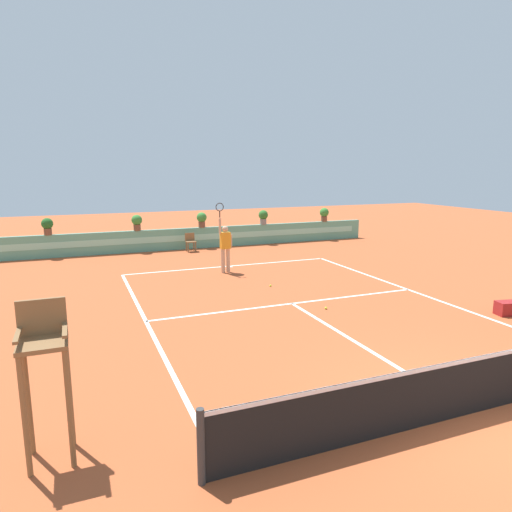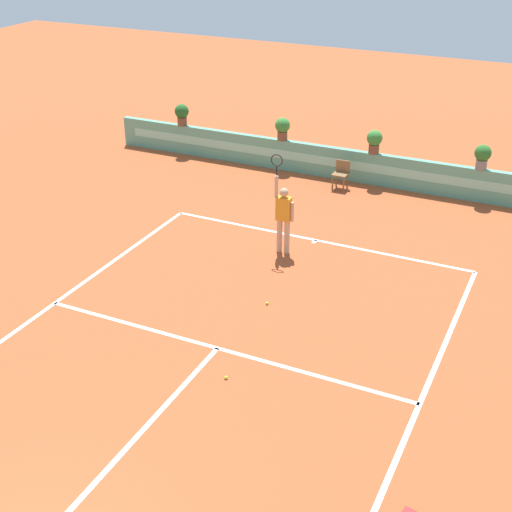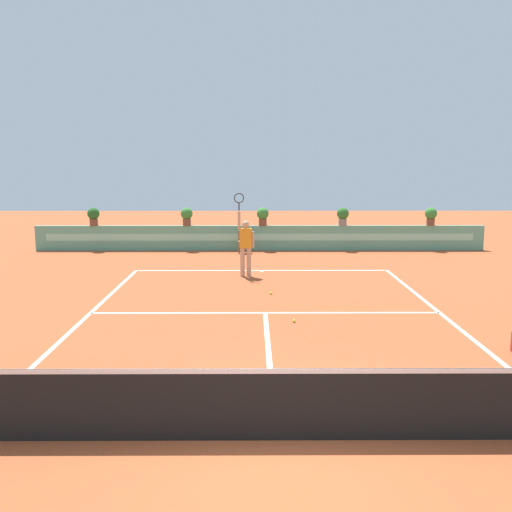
{
  "view_description": "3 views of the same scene",
  "coord_description": "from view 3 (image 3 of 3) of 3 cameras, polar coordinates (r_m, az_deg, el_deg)",
  "views": [
    {
      "loc": [
        -5.66,
        -4.86,
        3.8
      ],
      "look_at": [
        -0.2,
        8.65,
        1.0
      ],
      "focal_mm": 32.12,
      "sensor_mm": 36.0,
      "label": 1
    },
    {
      "loc": [
        5.84,
        -4.13,
        8.29
      ],
      "look_at": [
        -0.2,
        8.65,
        1.0
      ],
      "focal_mm": 50.54,
      "sensor_mm": 36.0,
      "label": 2
    },
    {
      "loc": [
        -0.29,
        -7.01,
        3.5
      ],
      "look_at": [
        -0.2,
        8.65,
        1.0
      ],
      "focal_mm": 41.17,
      "sensor_mm": 36.0,
      "label": 3
    }
  ],
  "objects": [
    {
      "name": "tennis_player",
      "position": [
        18.07,
        -1.03,
        1.28
      ],
      "size": [
        0.62,
        0.24,
        2.58
      ],
      "color": "tan",
      "rests_on": "ground"
    },
    {
      "name": "ball_kid_chair",
      "position": [
        22.87,
        -1.21,
        1.48
      ],
      "size": [
        0.44,
        0.44,
        0.85
      ],
      "color": "brown",
      "rests_on": "ground"
    },
    {
      "name": "potted_plant_left",
      "position": [
        23.64,
        -6.75,
        3.94
      ],
      "size": [
        0.48,
        0.48,
        0.72
      ],
      "color": "brown",
      "rests_on": "back_wall_barrier"
    },
    {
      "name": "tennis_ball_near_baseline",
      "position": [
        15.77,
        1.46,
        -3.62
      ],
      "size": [
        0.07,
        0.07,
        0.07
      ],
      "primitive_type": "sphere",
      "color": "#CCE033",
      "rests_on": "ground"
    },
    {
      "name": "potted_plant_far_right",
      "position": [
        24.55,
        16.63,
        3.82
      ],
      "size": [
        0.48,
        0.48,
        0.72
      ],
      "color": "brown",
      "rests_on": "back_wall_barrier"
    },
    {
      "name": "potted_plant_centre",
      "position": [
        23.49,
        0.66,
        3.97
      ],
      "size": [
        0.48,
        0.48,
        0.72
      ],
      "color": "brown",
      "rests_on": "back_wall_barrier"
    },
    {
      "name": "ground_plane",
      "position": [
        13.47,
        0.94,
        -5.98
      ],
      "size": [
        60.0,
        60.0,
        0.0
      ],
      "primitive_type": "plane",
      "color": "#A84C28"
    },
    {
      "name": "tennis_ball_mid_court",
      "position": [
        13.08,
        3.72,
        -6.31
      ],
      "size": [
        0.07,
        0.07,
        0.07
      ],
      "primitive_type": "sphere",
      "color": "#CCE033",
      "rests_on": "ground"
    },
    {
      "name": "back_wall_barrier",
      "position": [
        23.59,
        0.39,
        1.76
      ],
      "size": [
        18.0,
        0.21,
        1.0
      ],
      "color": "#599E84",
      "rests_on": "ground"
    },
    {
      "name": "potted_plant_right",
      "position": [
        23.76,
        8.43,
        3.93
      ],
      "size": [
        0.48,
        0.48,
        0.72
      ],
      "color": "gray",
      "rests_on": "back_wall_barrier"
    },
    {
      "name": "court_lines",
      "position": [
        14.16,
        0.88,
        -5.21
      ],
      "size": [
        8.32,
        11.94,
        0.01
      ],
      "color": "white",
      "rests_on": "ground"
    },
    {
      "name": "potted_plant_far_left",
      "position": [
        24.33,
        -15.51,
        3.82
      ],
      "size": [
        0.48,
        0.48,
        0.72
      ],
      "color": "brown",
      "rests_on": "back_wall_barrier"
    },
    {
      "name": "net",
      "position": [
        7.62,
        1.97,
        -14.0
      ],
      "size": [
        8.92,
        0.1,
        1.0
      ],
      "color": "#333333",
      "rests_on": "ground"
    }
  ]
}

